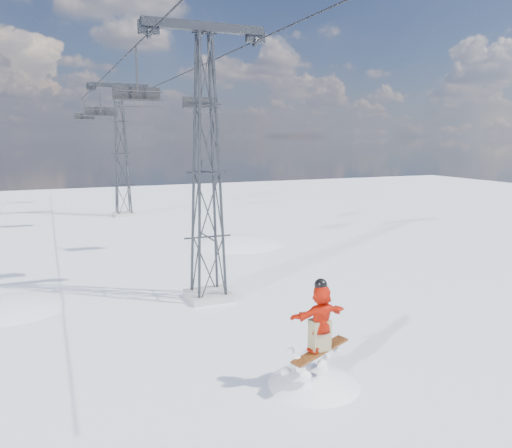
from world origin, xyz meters
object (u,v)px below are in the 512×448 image
object	(u,v)px
lift_tower_far	(121,154)
lift_tower_near	(207,173)
snowboarder_jump	(313,435)
lift_chair_near	(137,95)

from	to	relation	value
lift_tower_far	lift_tower_near	bearing A→B (deg)	-90.00
snowboarder_jump	lift_tower_far	bearing A→B (deg)	90.83
lift_tower_far	snowboarder_jump	xyz separation A→B (m)	(0.48, -33.44, -7.07)
lift_tower_far	snowboarder_jump	world-z (taller)	lift_tower_far
lift_tower_near	lift_tower_far	xyz separation A→B (m)	(0.00, 25.00, 0.00)
lift_tower_near	snowboarder_jump	distance (m)	11.02
lift_tower_near	lift_tower_far	size ratio (longest dim) A/B	1.00
lift_tower_near	snowboarder_jump	world-z (taller)	lift_tower_near
lift_tower_far	lift_chair_near	distance (m)	22.33
lift_tower_far	snowboarder_jump	size ratio (longest dim) A/B	1.60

